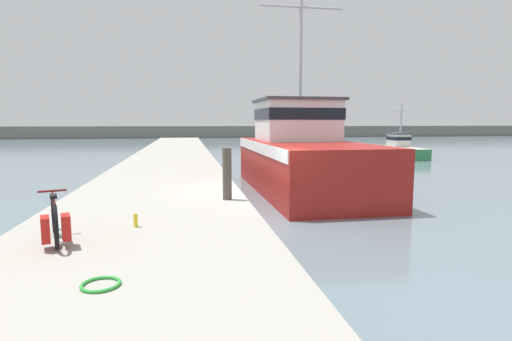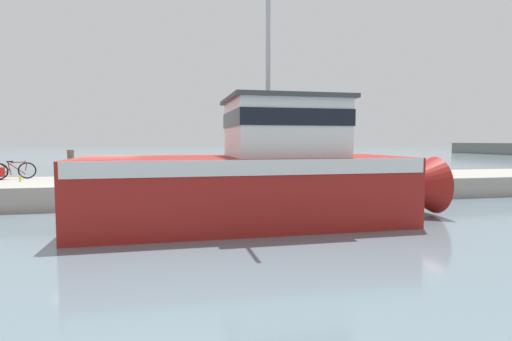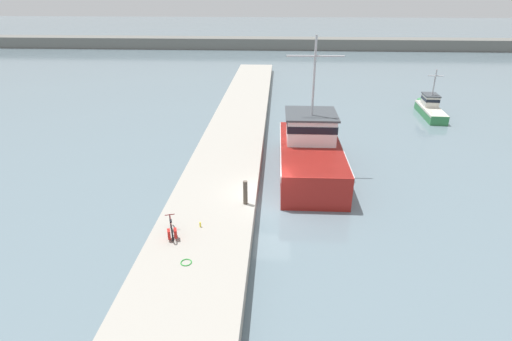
# 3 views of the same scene
# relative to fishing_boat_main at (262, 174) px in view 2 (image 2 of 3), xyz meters

# --- Properties ---
(ground_plane) EXTENTS (320.00, 320.00, 0.00)m
(ground_plane) POSITION_rel_fishing_boat_main_xyz_m (-2.50, -5.06, -1.46)
(ground_plane) COLOR slate
(dock_pier) EXTENTS (4.57, 80.00, 0.86)m
(dock_pier) POSITION_rel_fishing_boat_main_xyz_m (-5.44, -5.06, -1.03)
(dock_pier) COLOR #A39E93
(dock_pier) RESTS_ON ground_plane
(fishing_boat_main) EXTENTS (3.90, 11.16, 8.51)m
(fishing_boat_main) POSITION_rel_fishing_boat_main_xyz_m (0.00, 0.00, 0.00)
(fishing_boat_main) COLOR maroon
(fishing_boat_main) RESTS_ON ground_plane
(bicycle_touring) EXTENTS (0.74, 1.63, 0.76)m
(bicycle_touring) POSITION_rel_fishing_boat_main_xyz_m (-6.69, -9.24, -0.25)
(bicycle_touring) COLOR black
(bicycle_touring) RESTS_ON dock_pier
(mooring_post) EXTENTS (0.22, 0.22, 1.28)m
(mooring_post) POSITION_rel_fishing_boat_main_xyz_m (-3.66, -6.14, 0.04)
(mooring_post) COLOR #51473D
(mooring_post) RESTS_ON dock_pier
(water_bottle_by_bike) EXTENTS (0.08, 0.08, 0.24)m
(water_bottle_by_bike) POSITION_rel_fishing_boat_main_xyz_m (-5.57, -8.45, -0.48)
(water_bottle_by_bike) COLOR yellow
(water_bottle_by_bike) RESTS_ON dock_pier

